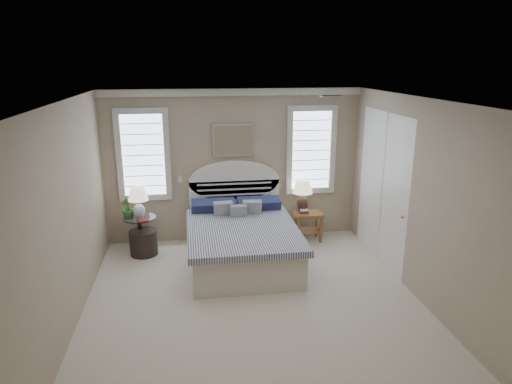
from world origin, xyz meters
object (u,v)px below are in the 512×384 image
object	(u,v)px
nightstand_right	(308,220)
lamp_right	(303,192)
side_table_left	(140,231)
lamp_left	(138,199)
floor_pot	(144,242)
bed	(241,238)

from	to	relation	value
nightstand_right	lamp_right	size ratio (longest dim) A/B	0.91
side_table_left	lamp_left	xyz separation A→B (m)	(0.01, -0.04, 0.57)
nightstand_right	lamp_left	distance (m)	3.00
nightstand_right	floor_pot	size ratio (longest dim) A/B	1.14
side_table_left	lamp_left	bearing A→B (deg)	-73.16
bed	lamp_left	xyz separation A→B (m)	(-1.64, 0.55, 0.57)
bed	side_table_left	bearing A→B (deg)	160.26
side_table_left	floor_pot	distance (m)	0.21
nightstand_right	floor_pot	bearing A→B (deg)	-176.05
nightstand_right	lamp_left	size ratio (longest dim) A/B	0.98
nightstand_right	lamp_right	world-z (taller)	lamp_right
side_table_left	nightstand_right	xyz separation A→B (m)	(2.95, 0.10, -0.00)
side_table_left	nightstand_right	size ratio (longest dim) A/B	1.19
nightstand_right	lamp_right	bearing A→B (deg)	129.16
lamp_left	nightstand_right	bearing A→B (deg)	2.82
nightstand_right	floor_pot	xyz separation A→B (m)	(-2.90, -0.20, -0.17)
bed	lamp_right	size ratio (longest dim) A/B	3.89
bed	side_table_left	size ratio (longest dim) A/B	3.61
lamp_right	nightstand_right	bearing A→B (deg)	-50.84
lamp_left	lamp_right	world-z (taller)	lamp_left
bed	nightstand_right	bearing A→B (deg)	28.03
bed	floor_pot	world-z (taller)	bed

